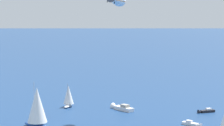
# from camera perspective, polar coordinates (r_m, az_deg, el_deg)

# --- Properties ---
(motorboat_near_centre) EXTENTS (5.23, 9.89, 2.78)m
(motorboat_near_centre) POSITION_cam_1_polar(r_m,az_deg,el_deg) (158.46, 1.15, -5.58)
(motorboat_near_centre) COLOR white
(motorboat_near_centre) RESTS_ON ground_plane
(motorboat_inshore) EXTENTS (6.15, 1.84, 1.77)m
(motorboat_inshore) POSITION_cam_1_polar(r_m,az_deg,el_deg) (157.53, 11.55, -5.88)
(motorboat_inshore) COLOR black
(motorboat_inshore) RESTS_ON ground_plane
(motorboat_ahead) EXTENTS (4.23, 6.24, 1.80)m
(motorboat_ahead) POSITION_cam_1_polar(r_m,az_deg,el_deg) (138.97, 10.01, -7.48)
(motorboat_ahead) COLOR white
(motorboat_ahead) RESTS_ON ground_plane
(sailboat_outer_ring_b) EXTENTS (7.54, 10.66, 13.39)m
(sailboat_outer_ring_b) POSITION_cam_1_polar(r_m,az_deg,el_deg) (134.50, -9.31, -5.46)
(sailboat_outer_ring_b) COLOR #23478C
(sailboat_outer_ring_b) RESTS_ON ground_plane
(sailboat_outer_ring_d) EXTENTS (5.50, 6.44, 8.58)m
(sailboat_outer_ring_d) POSITION_cam_1_polar(r_m,az_deg,el_deg) (163.65, -5.44, -4.10)
(sailboat_outer_ring_d) COLOR white
(sailboat_outer_ring_d) RESTS_ON ground_plane
(motorboat_outer_ring_e) EXTENTS (5.06, 9.85, 2.77)m
(motorboat_outer_ring_e) POSITION_cam_1_polar(r_m,az_deg,el_deg) (151.36, -8.94, -6.22)
(motorboat_outer_ring_e) COLOR #B21E1E
(motorboat_outer_ring_e) RESTS_ON ground_plane
(smoke_trail_lead) EXTENTS (17.79, 29.44, 4.31)m
(smoke_trail_lead) POSITION_cam_1_polar(r_m,az_deg,el_deg) (140.14, 0.82, 7.75)
(smoke_trail_lead) COLOR white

